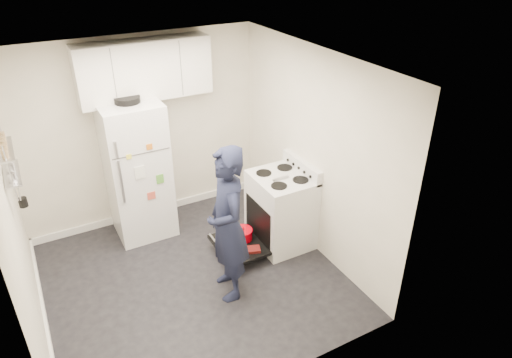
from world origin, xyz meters
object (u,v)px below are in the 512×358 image
open_oven_door (240,241)px  person (227,225)px  electric_range (280,211)px  refrigerator (137,170)px

open_oven_door → person: person is taller
open_oven_door → person: 0.98m
person → electric_range: bearing=126.5°
refrigerator → open_oven_door: bearing=-50.0°
electric_range → refrigerator: (-1.45, 1.10, 0.44)m
electric_range → refrigerator: bearing=142.9°
electric_range → open_oven_door: 0.63m
open_oven_door → person: size_ratio=0.40×
open_oven_door → refrigerator: size_ratio=0.38×
refrigerator → person: (0.49, -1.61, -0.02)m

